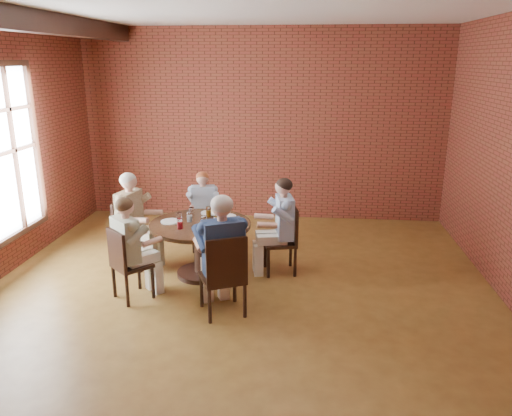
# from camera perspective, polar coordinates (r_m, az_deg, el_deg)

# --- Properties ---
(floor) EXTENTS (7.00, 7.00, 0.00)m
(floor) POSITION_cam_1_polar(r_m,az_deg,el_deg) (6.20, -2.28, -10.62)
(floor) COLOR olive
(floor) RESTS_ON ground
(ceiling) EXTENTS (7.00, 7.00, 0.00)m
(ceiling) POSITION_cam_1_polar(r_m,az_deg,el_deg) (5.54, -2.72, 22.43)
(ceiling) COLOR white
(ceiling) RESTS_ON wall_back
(wall_back) EXTENTS (7.00, 0.00, 7.00)m
(wall_back) POSITION_cam_1_polar(r_m,az_deg,el_deg) (9.06, 0.72, 9.41)
(wall_back) COLOR brown
(wall_back) RESTS_ON ground
(wall_front) EXTENTS (7.00, 0.00, 7.00)m
(wall_front) POSITION_cam_1_polar(r_m,az_deg,el_deg) (2.40, -14.78, -12.29)
(wall_front) COLOR brown
(wall_front) RESTS_ON ground
(ceiling_beam) EXTENTS (0.22, 6.90, 0.26)m
(ceiling_beam) POSITION_cam_1_polar(r_m,az_deg,el_deg) (6.36, -26.43, 18.90)
(ceiling_beam) COLOR black
(ceiling_beam) RESTS_ON ceiling
(dining_table) EXTENTS (1.35, 1.35, 0.75)m
(dining_table) POSITION_cam_1_polar(r_m,az_deg,el_deg) (6.75, -6.33, -3.49)
(dining_table) COLOR black
(dining_table) RESTS_ON floor
(chair_a) EXTENTS (0.50, 0.50, 0.94)m
(chair_a) POSITION_cam_1_polar(r_m,az_deg,el_deg) (6.83, 3.47, -3.34)
(chair_a) COLOR black
(chair_a) RESTS_ON floor
(diner_a) EXTENTS (0.74, 0.64, 1.33)m
(diner_a) POSITION_cam_1_polar(r_m,az_deg,el_deg) (6.77, 2.78, -2.12)
(diner_a) COLOR #3C619E
(diner_a) RESTS_ON floor
(chair_b) EXTENTS (0.43, 0.43, 0.87)m
(chair_b) POSITION_cam_1_polar(r_m,az_deg,el_deg) (7.76, -5.99, -1.17)
(chair_b) COLOR black
(chair_b) RESTS_ON floor
(diner_b) EXTENTS (0.54, 0.63, 1.22)m
(diner_b) POSITION_cam_1_polar(r_m,az_deg,el_deg) (7.65, -6.04, -0.41)
(diner_b) COLOR #93A5BB
(diner_b) RESTS_ON floor
(chair_c) EXTENTS (0.52, 0.52, 0.95)m
(chair_c) POSITION_cam_1_polar(r_m,az_deg,el_deg) (7.27, -14.29, -2.55)
(chair_c) COLOR black
(chair_c) RESTS_ON floor
(diner_c) EXTENTS (0.77, 0.67, 1.35)m
(diner_c) POSITION_cam_1_polar(r_m,az_deg,el_deg) (7.18, -13.80, -1.41)
(diner_c) COLOR brown
(diner_c) RESTS_ON floor
(chair_d) EXTENTS (0.57, 0.57, 0.91)m
(chair_d) POSITION_cam_1_polar(r_m,az_deg,el_deg) (6.24, -14.66, -5.97)
(chair_d) COLOR black
(chair_d) RESTS_ON floor
(diner_d) EXTENTS (0.79, 0.79, 1.29)m
(diner_d) POSITION_cam_1_polar(r_m,az_deg,el_deg) (6.22, -14.11, -4.56)
(diner_d) COLOR #C2AC98
(diner_d) RESTS_ON floor
(chair_e) EXTENTS (0.62, 0.62, 0.99)m
(chair_e) POSITION_cam_1_polar(r_m,az_deg,el_deg) (5.66, -3.63, -7.46)
(chair_e) COLOR black
(chair_e) RESTS_ON floor
(diner_e) EXTENTS (0.83, 0.89, 1.42)m
(diner_e) POSITION_cam_1_polar(r_m,az_deg,el_deg) (5.68, -3.93, -5.41)
(diner_e) COLOR navy
(diner_e) RESTS_ON floor
(plate_a) EXTENTS (0.26, 0.26, 0.01)m
(plate_a) POSITION_cam_1_polar(r_m,az_deg,el_deg) (6.89, -3.36, -0.98)
(plate_a) COLOR white
(plate_a) RESTS_ON dining_table
(plate_b) EXTENTS (0.26, 0.26, 0.01)m
(plate_b) POSITION_cam_1_polar(r_m,az_deg,el_deg) (7.08, -5.26, -0.54)
(plate_b) COLOR white
(plate_b) RESTS_ON dining_table
(plate_c) EXTENTS (0.26, 0.26, 0.01)m
(plate_c) POSITION_cam_1_polar(r_m,az_deg,el_deg) (6.77, -9.75, -1.51)
(plate_c) COLOR white
(plate_c) RESTS_ON dining_table
(plate_d) EXTENTS (0.26, 0.26, 0.01)m
(plate_d) POSITION_cam_1_polar(r_m,az_deg,el_deg) (6.29, -5.33, -2.78)
(plate_d) COLOR white
(plate_d) RESTS_ON dining_table
(glass_a) EXTENTS (0.07, 0.07, 0.14)m
(glass_a) POSITION_cam_1_polar(r_m,az_deg,el_deg) (6.61, -4.18, -1.19)
(glass_a) COLOR white
(glass_a) RESTS_ON dining_table
(glass_b) EXTENTS (0.07, 0.07, 0.14)m
(glass_b) POSITION_cam_1_polar(r_m,az_deg,el_deg) (6.91, -5.45, -0.43)
(glass_b) COLOR white
(glass_b) RESTS_ON dining_table
(glass_c) EXTENTS (0.07, 0.07, 0.14)m
(glass_c) POSITION_cam_1_polar(r_m,az_deg,el_deg) (6.90, -7.37, -0.51)
(glass_c) COLOR white
(glass_c) RESTS_ON dining_table
(glass_d) EXTENTS (0.07, 0.07, 0.14)m
(glass_d) POSITION_cam_1_polar(r_m,az_deg,el_deg) (6.73, -7.61, -0.96)
(glass_d) COLOR white
(glass_d) RESTS_ON dining_table
(glass_e) EXTENTS (0.07, 0.07, 0.14)m
(glass_e) POSITION_cam_1_polar(r_m,az_deg,el_deg) (6.69, -8.76, -1.13)
(glass_e) COLOR white
(glass_e) RESTS_ON dining_table
(glass_f) EXTENTS (0.07, 0.07, 0.14)m
(glass_f) POSITION_cam_1_polar(r_m,az_deg,el_deg) (6.46, -8.71, -1.77)
(glass_f) COLOR white
(glass_f) RESTS_ON dining_table
(glass_g) EXTENTS (0.07, 0.07, 0.14)m
(glass_g) POSITION_cam_1_polar(r_m,az_deg,el_deg) (6.52, -5.94, -1.50)
(glass_g) COLOR white
(glass_g) RESTS_ON dining_table
(glass_h) EXTENTS (0.07, 0.07, 0.14)m
(glass_h) POSITION_cam_1_polar(r_m,az_deg,el_deg) (6.49, -4.62, -1.55)
(glass_h) COLOR white
(glass_h) RESTS_ON dining_table
(smartphone) EXTENTS (0.09, 0.15, 0.01)m
(smartphone) POSITION_cam_1_polar(r_m,az_deg,el_deg) (6.36, -2.77, -2.51)
(smartphone) COLOR black
(smartphone) RESTS_ON dining_table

